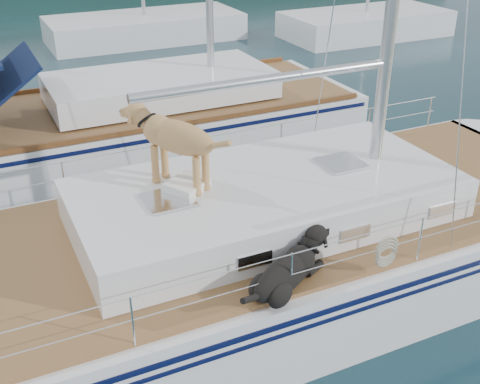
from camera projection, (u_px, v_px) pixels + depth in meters
ground at (215, 303)px, 8.65m from camera, size 120.00×120.00×0.00m
main_sailboat at (220, 262)px, 8.37m from camera, size 12.00×4.00×14.01m
neighbor_sailboat at (115, 128)px, 13.08m from camera, size 11.00×3.50×13.30m
bg_boat_center at (145, 28)px, 22.81m from camera, size 7.20×3.00×11.65m
bg_boat_east at (366, 24)px, 23.44m from camera, size 6.40×3.00×11.65m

